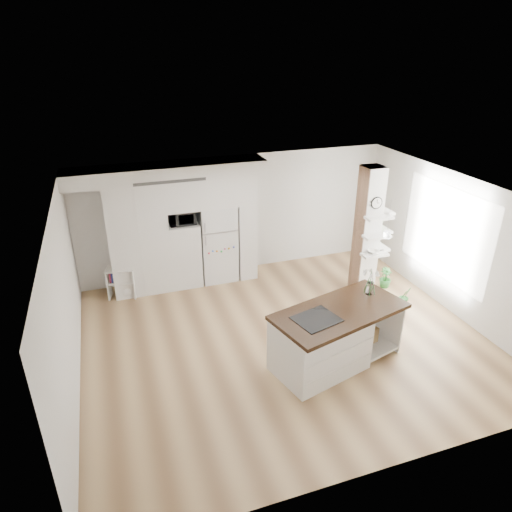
{
  "coord_description": "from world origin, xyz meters",
  "views": [
    {
      "loc": [
        -2.69,
        -6.32,
        4.88
      ],
      "look_at": [
        -0.23,
        0.9,
        1.29
      ],
      "focal_mm": 32.0,
      "sensor_mm": 36.0,
      "label": 1
    }
  ],
  "objects_px": {
    "refrigerator": "(217,242)",
    "kitchen_island": "(326,340)",
    "bookshelf": "(123,284)",
    "floor_plant_a": "(405,296)"
  },
  "relations": [
    {
      "from": "refrigerator",
      "to": "kitchen_island",
      "type": "xyz_separation_m",
      "value": [
        0.87,
        -3.6,
        -0.36
      ]
    },
    {
      "from": "bookshelf",
      "to": "floor_plant_a",
      "type": "xyz_separation_m",
      "value": [
        5.37,
        -2.22,
        -0.07
      ]
    },
    {
      "from": "refrigerator",
      "to": "bookshelf",
      "type": "height_order",
      "value": "refrigerator"
    },
    {
      "from": "bookshelf",
      "to": "refrigerator",
      "type": "bearing_deg",
      "value": 18.28
    },
    {
      "from": "kitchen_island",
      "to": "bookshelf",
      "type": "xyz_separation_m",
      "value": [
        -2.97,
        3.41,
        -0.22
      ]
    },
    {
      "from": "refrigerator",
      "to": "bookshelf",
      "type": "xyz_separation_m",
      "value": [
        -2.1,
        -0.19,
        -0.58
      ]
    },
    {
      "from": "refrigerator",
      "to": "bookshelf",
      "type": "bearing_deg",
      "value": -174.85
    },
    {
      "from": "floor_plant_a",
      "to": "kitchen_island",
      "type": "bearing_deg",
      "value": -153.57
    },
    {
      "from": "kitchen_island",
      "to": "refrigerator",
      "type": "bearing_deg",
      "value": 88.7
    },
    {
      "from": "refrigerator",
      "to": "floor_plant_a",
      "type": "distance_m",
      "value": 4.11
    }
  ]
}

